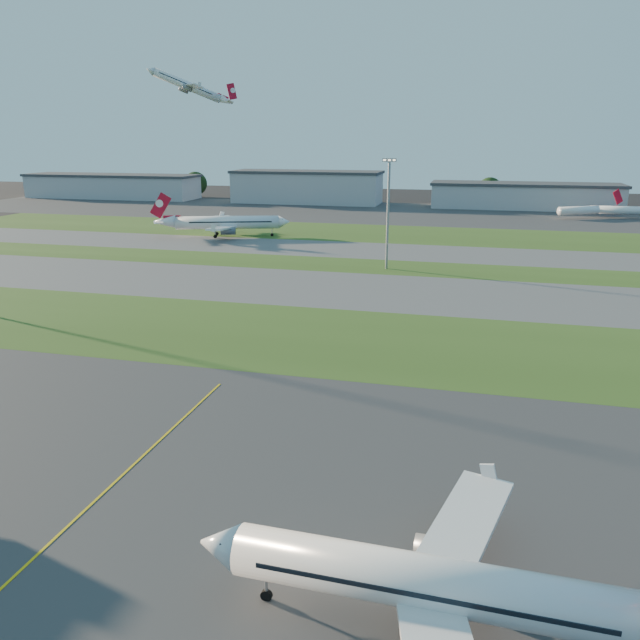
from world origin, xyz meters
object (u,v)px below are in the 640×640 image
(airliner_parked, at_px, (448,588))
(mini_jet_far, at_px, (626,210))
(light_mast_centre, at_px, (388,207))
(airliner_taxiing, at_px, (226,223))
(mini_jet_near, at_px, (589,210))

(airliner_parked, relative_size, mini_jet_far, 1.17)
(light_mast_centre, bearing_deg, airliner_taxiing, 146.23)
(mini_jet_near, xyz_separation_m, mini_jet_far, (13.79, 2.30, 0.00))
(airliner_parked, height_order, mini_jet_near, airliner_parked)
(mini_jet_far, xyz_separation_m, light_mast_centre, (-76.07, -118.77, 11.53))
(mini_jet_near, height_order, mini_jet_far, same)
(light_mast_centre, bearing_deg, mini_jet_near, 61.86)
(airliner_taxiing, height_order, mini_jet_far, airliner_taxiing)
(mini_jet_far, bearing_deg, airliner_parked, -104.41)
(airliner_taxiing, relative_size, light_mast_centre, 1.50)
(airliner_taxiing, relative_size, mini_jet_far, 1.35)
(airliner_parked, bearing_deg, mini_jet_far, 77.91)
(airliner_parked, height_order, light_mast_centre, light_mast_centre)
(airliner_taxiing, distance_m, mini_jet_far, 155.42)
(mini_jet_near, distance_m, mini_jet_far, 13.99)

